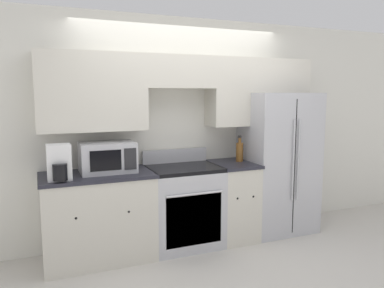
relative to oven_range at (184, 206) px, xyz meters
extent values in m
plane|color=beige|center=(0.10, -0.31, -0.46)|extent=(12.00, 12.00, 0.00)
cube|color=silver|center=(0.10, 0.35, 0.84)|extent=(8.00, 0.06, 2.60)
cube|color=beige|center=(-0.95, 0.15, 1.28)|extent=(1.11, 0.33, 0.81)
cube|color=beige|center=(0.00, 0.15, 1.50)|extent=(0.79, 0.33, 0.36)
cube|color=beige|center=(1.05, 0.15, 1.28)|extent=(1.31, 0.33, 0.81)
cube|color=beige|center=(-0.95, 0.00, -0.02)|extent=(1.11, 0.62, 0.88)
cube|color=#23232D|center=(-0.95, 0.00, 0.43)|extent=(1.13, 0.64, 0.03)
sphere|color=black|center=(-1.20, -0.31, 0.11)|extent=(0.03, 0.03, 0.03)
sphere|color=black|center=(-0.70, -0.31, 0.11)|extent=(0.03, 0.03, 0.03)
cube|color=beige|center=(0.62, 0.00, -0.02)|extent=(0.45, 0.62, 0.88)
cube|color=#23232D|center=(0.62, 0.00, 0.43)|extent=(0.47, 0.64, 0.03)
sphere|color=black|center=(0.52, -0.31, 0.11)|extent=(0.03, 0.03, 0.03)
sphere|color=black|center=(0.72, -0.31, 0.11)|extent=(0.03, 0.03, 0.03)
cube|color=#B7B7BC|center=(0.00, 0.00, -0.03)|extent=(0.79, 0.62, 0.87)
cube|color=black|center=(0.00, -0.30, -0.07)|extent=(0.63, 0.01, 0.56)
cube|color=black|center=(0.00, 0.00, 0.43)|extent=(0.79, 0.62, 0.04)
cube|color=#B7B7BC|center=(0.00, 0.28, 0.53)|extent=(0.79, 0.04, 0.16)
cylinder|color=silver|center=(0.00, -0.33, 0.22)|extent=(0.63, 0.02, 0.02)
cube|color=#B7B7BC|center=(1.28, 0.07, 0.40)|extent=(0.86, 0.77, 1.73)
cube|color=black|center=(1.28, -0.31, 0.40)|extent=(0.01, 0.01, 1.59)
cylinder|color=#B7B7BC|center=(1.24, -0.33, 0.49)|extent=(0.02, 0.02, 0.95)
cylinder|color=#B7B7BC|center=(1.31, -0.33, 0.49)|extent=(0.02, 0.02, 0.95)
cube|color=#B7B7BC|center=(-0.83, 0.05, 0.61)|extent=(0.56, 0.41, 0.31)
cube|color=black|center=(-0.88, -0.16, 0.61)|extent=(0.31, 0.01, 0.20)
cube|color=#262628|center=(-0.64, -0.16, 0.61)|extent=(0.12, 0.01, 0.22)
cylinder|color=brown|center=(0.74, 0.05, 0.56)|extent=(0.09, 0.09, 0.22)
cylinder|color=brown|center=(0.74, 0.05, 0.71)|extent=(0.04, 0.04, 0.06)
cylinder|color=black|center=(0.74, 0.05, 0.75)|extent=(0.04, 0.04, 0.02)
cube|color=white|center=(-1.32, -0.14, 0.62)|extent=(0.22, 0.19, 0.34)
cylinder|color=black|center=(-1.32, -0.25, 0.55)|extent=(0.13, 0.13, 0.15)
camera|label=1|loc=(-1.49, -3.83, 1.27)|focal=35.00mm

